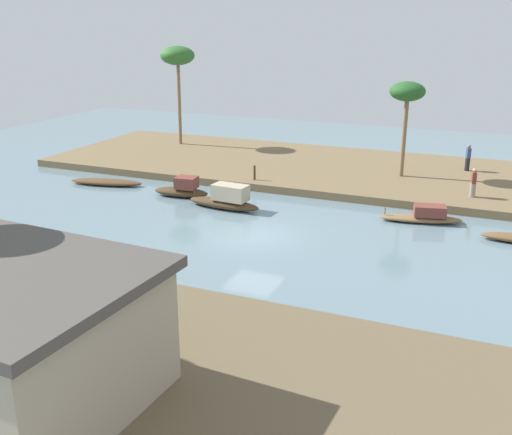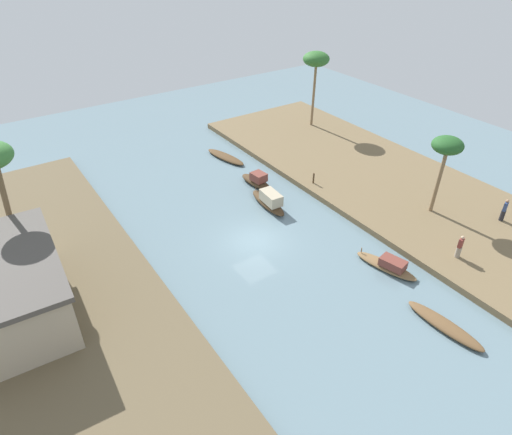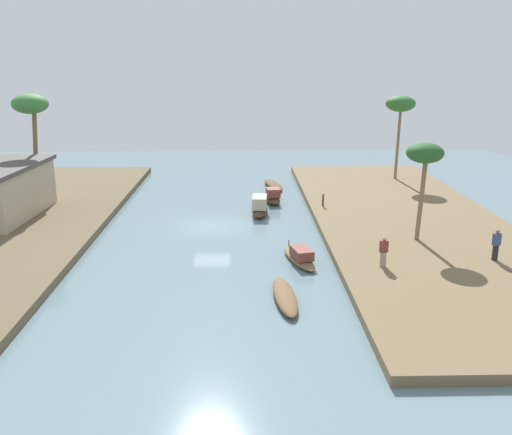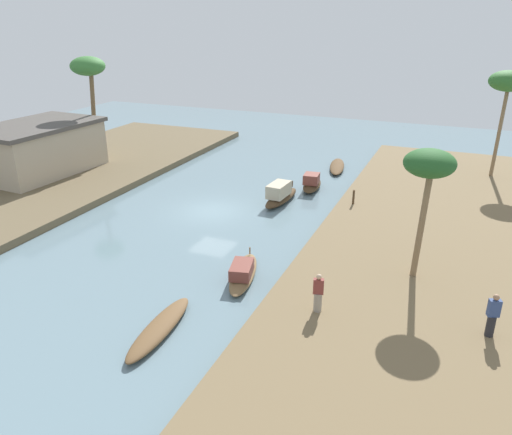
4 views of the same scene
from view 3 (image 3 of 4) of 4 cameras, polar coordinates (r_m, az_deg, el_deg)
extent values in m
plane|color=slate|center=(38.33, -4.62, -0.89)|extent=(67.10, 67.10, 0.00)
cube|color=brown|center=(39.90, 15.39, -0.39)|extent=(39.75, 12.87, 0.47)
cube|color=brown|center=(41.36, -23.90, -0.64)|extent=(39.75, 12.87, 0.47)
ellipsoid|color=#47331E|center=(44.67, 1.68, 1.92)|extent=(3.45, 1.48, 0.54)
cube|color=brown|center=(44.18, 1.76, 2.58)|extent=(1.31, 1.14, 0.68)
ellipsoid|color=brown|center=(26.58, 2.98, -8.08)|extent=(4.71, 1.33, 0.41)
ellipsoid|color=#47331E|center=(41.39, 0.39, 0.81)|extent=(4.38, 1.42, 0.55)
cube|color=tan|center=(40.80, 0.37, 1.61)|extent=(2.00, 1.16, 0.86)
cylinder|color=#47331E|center=(43.12, 0.48, 2.01)|extent=(0.07, 0.07, 0.43)
ellipsoid|color=brown|center=(31.61, 4.44, -4.20)|extent=(4.33, 2.04, 0.36)
cube|color=brown|center=(31.09, 4.71, -3.66)|extent=(1.76, 1.28, 0.55)
cylinder|color=brown|center=(33.15, 3.39, -2.61)|extent=(0.07, 0.07, 0.38)
ellipsoid|color=brown|center=(50.22, 1.79, 3.38)|extent=(4.88, 2.04, 0.39)
cylinder|color=gray|center=(30.13, 12.91, -4.19)|extent=(0.40, 0.40, 0.80)
cube|color=brown|center=(29.90, 13.00, -2.90)|extent=(0.32, 0.46, 0.63)
sphere|color=tan|center=(29.77, 13.05, -2.13)|extent=(0.22, 0.22, 0.22)
cylinder|color=#232328|center=(32.98, 23.34, -3.32)|extent=(0.40, 0.40, 0.85)
cube|color=#33477A|center=(32.76, 23.48, -2.07)|extent=(0.36, 0.48, 0.67)
sphere|color=#9E7556|center=(32.63, 23.57, -1.31)|extent=(0.23, 0.23, 0.23)
cylinder|color=#4C3823|center=(41.83, 6.90, 1.78)|extent=(0.14, 0.14, 0.91)
cylinder|color=#7F6647|center=(34.66, 16.58, 1.68)|extent=(0.27, 0.44, 4.88)
ellipsoid|color=#235623|center=(34.11, 16.96, 6.36)|extent=(2.18, 2.18, 1.20)
cylinder|color=#7F6647|center=(52.58, 14.34, 7.25)|extent=(0.26, 0.34, 6.31)
ellipsoid|color=#2D6628|center=(52.20, 14.62, 11.25)|extent=(2.63, 2.63, 1.45)
cylinder|color=brown|center=(46.12, -21.67, 5.85)|extent=(0.34, 0.84, 6.86)
ellipsoid|color=#387533|center=(45.68, -22.18, 10.75)|extent=(2.68, 2.68, 1.47)
camera|label=1|loc=(37.69, -49.32, 9.09)|focal=42.66mm
camera|label=2|loc=(23.94, -52.35, 29.11)|focal=31.40mm
camera|label=4|loc=(15.84, 48.22, 12.73)|focal=35.06mm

